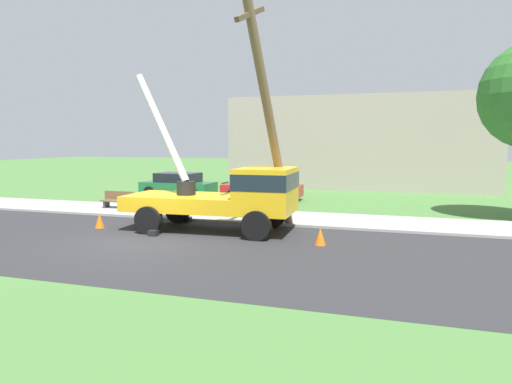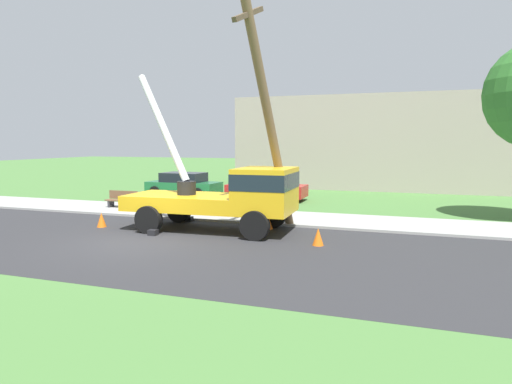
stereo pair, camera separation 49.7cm
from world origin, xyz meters
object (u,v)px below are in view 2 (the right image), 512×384
(utility_truck, at_px, (232,193))
(traffic_cone_behind, at_px, (102,220))
(traffic_cone_curbside, at_px, (268,222))
(park_bench, at_px, (122,200))
(parked_sedan_red, at_px, (267,188))
(leaning_utility_pole, at_px, (268,112))
(traffic_cone_ahead, at_px, (318,237))
(parked_sedan_green, at_px, (184,184))

(utility_truck, xyz_separation_m, traffic_cone_behind, (-5.05, -0.86, -1.13))
(traffic_cone_curbside, bearing_deg, park_bench, 163.61)
(parked_sedan_red, height_order, park_bench, parked_sedan_red)
(traffic_cone_curbside, bearing_deg, parked_sedan_red, 108.29)
(leaning_utility_pole, distance_m, traffic_cone_ahead, 4.67)
(traffic_cone_curbside, bearing_deg, leaning_utility_pole, -73.83)
(park_bench, bearing_deg, traffic_cone_behind, -63.84)
(traffic_cone_behind, distance_m, parked_sedan_red, 10.44)
(traffic_cone_curbside, xyz_separation_m, park_bench, (-8.21, 2.41, 0.18))
(traffic_cone_curbside, height_order, parked_sedan_green, parked_sedan_green)
(traffic_cone_behind, xyz_separation_m, parked_sedan_red, (3.49, 9.82, 0.43))
(utility_truck, height_order, traffic_cone_curbside, utility_truck)
(traffic_cone_curbside, relative_size, parked_sedan_green, 0.13)
(parked_sedan_red, xyz_separation_m, park_bench, (-5.53, -5.68, -0.25))
(utility_truck, relative_size, park_bench, 4.28)
(leaning_utility_pole, xyz_separation_m, parked_sedan_green, (-8.22, 9.08, -3.57))
(traffic_cone_ahead, height_order, park_bench, park_bench)
(traffic_cone_ahead, bearing_deg, leaning_utility_pole, 149.62)
(utility_truck, distance_m, traffic_cone_ahead, 3.82)
(utility_truck, relative_size, parked_sedan_green, 1.53)
(traffic_cone_behind, distance_m, parked_sedan_green, 10.13)
(utility_truck, bearing_deg, traffic_cone_curbside, 37.76)
(traffic_cone_ahead, height_order, parked_sedan_green, parked_sedan_green)
(utility_truck, bearing_deg, leaning_utility_pole, 0.62)
(utility_truck, relative_size, parked_sedan_red, 1.55)
(leaning_utility_pole, xyz_separation_m, traffic_cone_ahead, (2.08, -1.22, -4.00))
(traffic_cone_ahead, relative_size, traffic_cone_curbside, 1.00)
(traffic_cone_ahead, bearing_deg, parked_sedan_green, 134.99)
(parked_sedan_red, bearing_deg, traffic_cone_behind, -109.58)
(traffic_cone_ahead, relative_size, park_bench, 0.35)
(traffic_cone_behind, bearing_deg, park_bench, 116.16)
(parked_sedan_red, bearing_deg, leaning_utility_pole, -71.91)
(park_bench, bearing_deg, utility_truck, -24.83)
(utility_truck, bearing_deg, park_bench, 155.17)
(traffic_cone_behind, height_order, parked_sedan_green, parked_sedan_green)
(utility_truck, height_order, leaning_utility_pole, leaning_utility_pole)
(parked_sedan_green, bearing_deg, parked_sedan_red, -1.44)
(utility_truck, distance_m, traffic_cone_curbside, 1.81)
(traffic_cone_behind, bearing_deg, traffic_cone_ahead, -2.28)
(traffic_cone_curbside, relative_size, park_bench, 0.35)
(leaning_utility_pole, height_order, traffic_cone_curbside, leaning_utility_pole)
(traffic_cone_curbside, bearing_deg, traffic_cone_ahead, -41.67)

